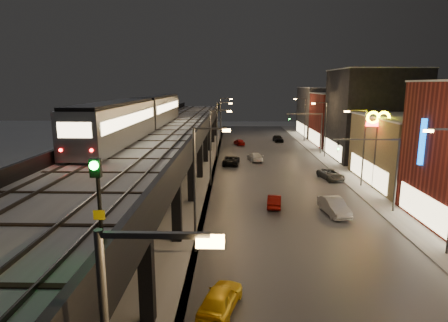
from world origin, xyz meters
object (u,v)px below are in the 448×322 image
object	(u,v)px
car_mid_silver	(231,160)
car_onc_dark	(331,175)
car_mid_dark	(255,157)
car_near_white	(274,201)
subway_train	(142,114)
car_onc_red	(278,139)
car_taxi	(220,299)
car_onc_silver	(334,207)
car_far_white	(239,142)
rail_signal	(97,188)

from	to	relation	value
car_mid_silver	car_onc_dark	world-z (taller)	car_mid_silver
car_mid_dark	car_mid_silver	bearing A→B (deg)	25.63
car_onc_dark	car_near_white	bearing A→B (deg)	-139.90
subway_train	car_mid_silver	xyz separation A→B (m)	(10.19, 11.98, -7.76)
car_mid_dark	car_onc_red	xyz separation A→B (m)	(5.93, 19.95, 0.06)
car_taxi	car_onc_red	bearing A→B (deg)	-83.41
subway_train	car_onc_silver	world-z (taller)	subway_train
car_mid_dark	car_onc_dark	size ratio (longest dim) A/B	1.00
car_mid_dark	car_taxi	bearing A→B (deg)	73.28
car_onc_red	car_taxi	bearing A→B (deg)	-105.69
car_mid_silver	car_taxi	bearing A→B (deg)	94.34
subway_train	car_far_white	distance (m)	33.26
car_taxi	car_onc_red	size ratio (longest dim) A/B	0.95
rail_signal	car_taxi	xyz separation A→B (m)	(3.41, 7.17, -8.09)
subway_train	rail_signal	size ratio (longest dim) A/B	12.24
rail_signal	car_onc_dark	world-z (taller)	rail_signal
car_far_white	car_onc_red	distance (m)	9.31
car_mid_silver	car_onc_silver	size ratio (longest dim) A/B	1.05
car_mid_silver	car_onc_silver	distance (m)	23.70
rail_signal	car_onc_red	bearing A→B (deg)	78.64
car_onc_dark	car_far_white	bearing A→B (deg)	99.61
rail_signal	car_near_white	distance (m)	26.96
car_taxi	car_onc_silver	xyz separation A→B (m)	(9.91, 15.18, 0.08)
rail_signal	car_far_white	bearing A→B (deg)	85.17
car_near_white	car_mid_dark	distance (m)	22.39
car_near_white	car_taxi	bearing A→B (deg)	82.21
car_far_white	car_onc_red	xyz separation A→B (m)	(8.15, 4.50, 0.09)
car_mid_silver	car_onc_dark	size ratio (longest dim) A/B	1.08
car_onc_silver	car_onc_dark	world-z (taller)	car_onc_silver
car_near_white	car_onc_red	bearing A→B (deg)	-89.70
rail_signal	car_onc_silver	size ratio (longest dim) A/B	0.65
car_far_white	subway_train	bearing A→B (deg)	52.72
rail_signal	car_onc_red	xyz separation A→B (m)	(13.40, 66.72, -8.06)
car_onc_silver	car_onc_dark	distance (m)	13.30
subway_train	car_mid_silver	size ratio (longest dim) A/B	7.63
car_taxi	car_near_white	world-z (taller)	car_taxi
subway_train	car_far_white	size ratio (longest dim) A/B	10.13
car_mid_dark	car_onc_red	world-z (taller)	car_onc_red
car_near_white	car_mid_dark	size ratio (longest dim) A/B	0.82
car_taxi	car_mid_dark	bearing A→B (deg)	-79.74
car_near_white	car_far_white	distance (m)	37.94
subway_train	car_mid_dark	size ratio (longest dim) A/B	8.24
car_mid_dark	car_far_white	size ratio (longest dim) A/B	1.23
car_onc_dark	rail_signal	bearing A→B (deg)	-127.67
car_onc_red	car_onc_silver	bearing A→B (deg)	-96.26
subway_train	car_mid_dark	bearing A→B (deg)	46.66
car_near_white	car_mid_dark	bearing A→B (deg)	-80.95
rail_signal	car_onc_silver	world-z (taller)	rail_signal
car_mid_dark	car_onc_dark	bearing A→B (deg)	116.92
car_taxi	car_onc_dark	bearing A→B (deg)	-98.59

